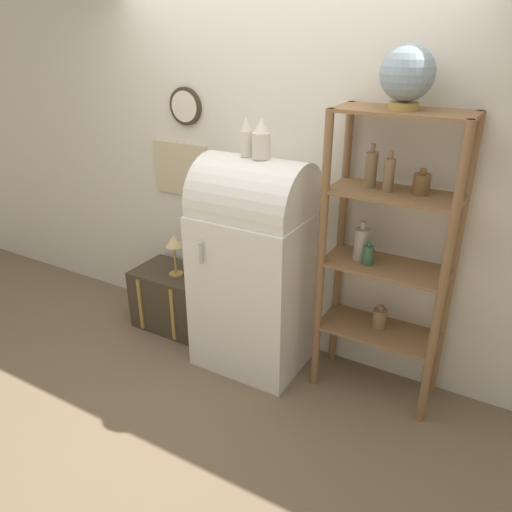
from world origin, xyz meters
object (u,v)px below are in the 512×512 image
object	(u,v)px
refrigerator	(255,262)
suitcase_trunk	(174,298)
desk_lamp	(174,245)
vase_left	(246,138)
vase_center	(261,140)
globe	(407,75)

from	to	relation	value
refrigerator	suitcase_trunk	size ratio (longest dim) A/B	2.55
suitcase_trunk	desk_lamp	world-z (taller)	desk_lamp
vase_left	vase_center	size ratio (longest dim) A/B	1.01
globe	vase_left	size ratio (longest dim) A/B	1.32
refrigerator	desk_lamp	bearing A→B (deg)	177.55
suitcase_trunk	desk_lamp	bearing A→B (deg)	-23.85
globe	desk_lamp	size ratio (longest dim) A/B	0.97
vase_center	refrigerator	bearing A→B (deg)	168.18
suitcase_trunk	vase_left	world-z (taller)	vase_left
suitcase_trunk	vase_left	bearing A→B (deg)	-5.72
globe	vase_center	xyz separation A→B (m)	(-0.81, -0.10, -0.40)
desk_lamp	globe	bearing A→B (deg)	2.05
suitcase_trunk	globe	bearing A→B (deg)	0.84
suitcase_trunk	desk_lamp	distance (m)	0.50
vase_left	vase_center	bearing A→B (deg)	-0.22
desk_lamp	vase_center	bearing A→B (deg)	-3.13
vase_left	vase_center	distance (m)	0.11
vase_left	suitcase_trunk	bearing A→B (deg)	174.28
suitcase_trunk	vase_center	world-z (taller)	vase_center
refrigerator	vase_left	distance (m)	0.84
refrigerator	desk_lamp	size ratio (longest dim) A/B	4.51
globe	desk_lamp	world-z (taller)	globe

